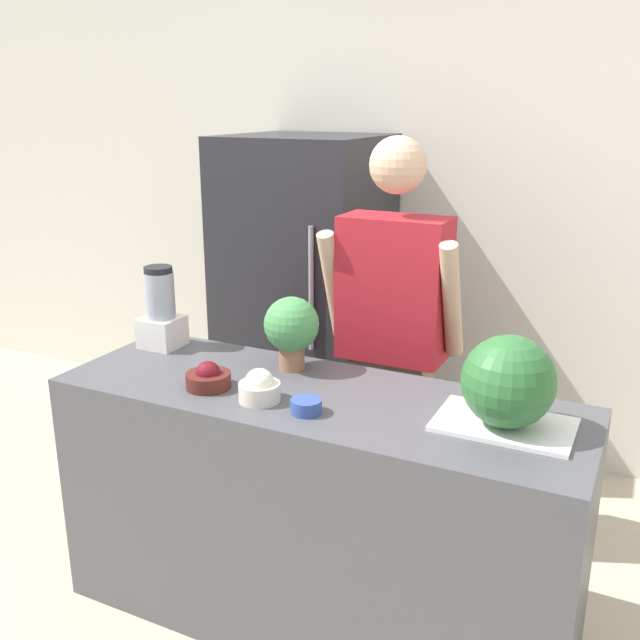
% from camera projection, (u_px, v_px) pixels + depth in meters
% --- Properties ---
extents(wall_back, '(8.00, 0.06, 2.60)m').
position_uv_depth(wall_back, '(457.00, 208.00, 3.67)').
color(wall_back, silver).
rests_on(wall_back, ground_plane).
extents(counter_island, '(1.81, 0.61, 0.89)m').
position_uv_depth(counter_island, '(316.00, 510.00, 2.52)').
color(counter_island, '#4C4C51').
rests_on(counter_island, ground_plane).
extents(refrigerator, '(0.75, 0.75, 1.67)m').
position_uv_depth(refrigerator, '(306.00, 299.00, 3.74)').
color(refrigerator, '#232328').
rests_on(refrigerator, ground_plane).
extents(person, '(0.57, 0.27, 1.71)m').
position_uv_depth(person, '(392.00, 343.00, 2.93)').
color(person, gray).
rests_on(person, ground_plane).
extents(cutting_board, '(0.41, 0.27, 0.01)m').
position_uv_depth(cutting_board, '(504.00, 424.00, 2.15)').
color(cutting_board, white).
rests_on(cutting_board, counter_island).
extents(watermelon, '(0.28, 0.28, 0.28)m').
position_uv_depth(watermelon, '(508.00, 382.00, 2.09)').
color(watermelon, '#2D6B33').
rests_on(watermelon, cutting_board).
extents(bowl_cherries, '(0.15, 0.15, 0.10)m').
position_uv_depth(bowl_cherries, '(208.00, 378.00, 2.43)').
color(bowl_cherries, '#511E19').
rests_on(bowl_cherries, counter_island).
extents(bowl_cream, '(0.14, 0.14, 0.11)m').
position_uv_depth(bowl_cream, '(259.00, 388.00, 2.32)').
color(bowl_cream, beige).
rests_on(bowl_cream, counter_island).
extents(bowl_small_blue, '(0.10, 0.10, 0.05)m').
position_uv_depth(bowl_small_blue, '(306.00, 406.00, 2.24)').
color(bowl_small_blue, '#334C9E').
rests_on(bowl_small_blue, counter_island).
extents(blender, '(0.15, 0.15, 0.33)m').
position_uv_depth(blender, '(161.00, 312.00, 2.81)').
color(blender, silver).
rests_on(blender, counter_island).
extents(potted_plant, '(0.20, 0.20, 0.27)m').
position_uv_depth(potted_plant, '(292.00, 327.00, 2.57)').
color(potted_plant, '#996647').
rests_on(potted_plant, counter_island).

